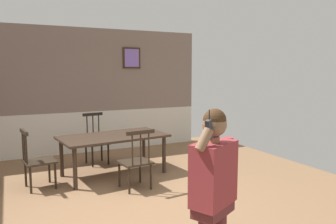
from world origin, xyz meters
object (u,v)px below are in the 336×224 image
(chair_by_doorway, at_px, (37,160))
(dining_table, at_px, (113,140))
(person_figure, at_px, (214,188))
(chair_at_table_head, at_px, (96,141))
(chair_near_window, at_px, (136,161))

(chair_by_doorway, bearing_deg, dining_table, 88.64)
(chair_by_doorway, distance_m, person_figure, 3.55)
(chair_by_doorway, relative_size, chair_at_table_head, 0.94)
(dining_table, relative_size, chair_near_window, 2.01)
(chair_at_table_head, bearing_deg, person_figure, 81.03)
(dining_table, height_order, chair_at_table_head, chair_at_table_head)
(chair_near_window, xyz_separation_m, chair_by_doorway, (-1.42, 0.73, 0.00))
(dining_table, xyz_separation_m, chair_near_window, (0.10, -0.88, -0.19))
(chair_near_window, height_order, chair_by_doorway, chair_near_window)
(chair_by_doorway, height_order, chair_at_table_head, chair_at_table_head)
(chair_by_doorway, bearing_deg, chair_at_table_head, 122.49)
(chair_near_window, bearing_deg, chair_by_doorway, 147.11)
(chair_near_window, relative_size, person_figure, 0.62)
(chair_at_table_head, bearing_deg, dining_table, 88.38)
(dining_table, xyz_separation_m, chair_at_table_head, (-0.11, 0.88, -0.18))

